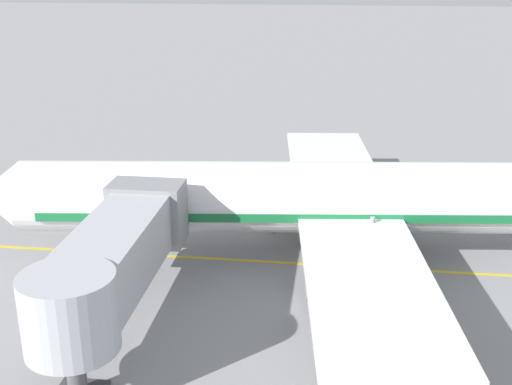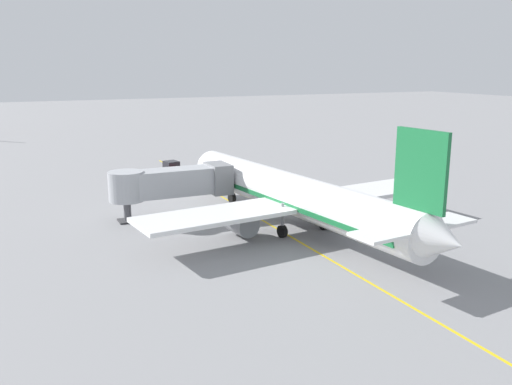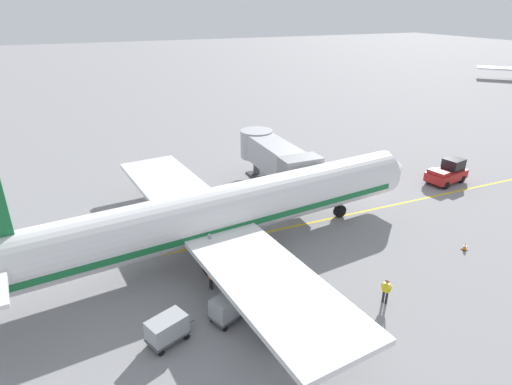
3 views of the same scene
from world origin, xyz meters
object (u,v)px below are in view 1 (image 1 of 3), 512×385
Objects in this scene: baggage_cart_third_in_train at (422,194)px; ground_crew_wing_walker at (274,217)px; jet_bridge at (113,258)px; ground_crew_marshaller at (366,213)px; ground_crew_loader at (225,176)px; safety_cone_nose_left at (78,192)px; parked_airliner at (333,199)px; baggage_cart_front at (321,195)px; baggage_tug_lead at (327,185)px; baggage_cart_second_in_train at (364,194)px.

ground_crew_wing_walker is at bearing 119.27° from baggage_cart_third_in_train.
jet_bridge is 16.90m from ground_crew_marshaller.
ground_crew_loader reaches higher than safety_cone_nose_left.
parked_airliner reaches higher than ground_crew_wing_walker.
parked_airliner is 63.29× the size of safety_cone_nose_left.
jet_bridge is 12.95m from ground_crew_wing_walker.
baggage_cart_front is at bearing 44.88° from ground_crew_marshaller.
baggage_cart_front and baggage_cart_third_in_train have the same top height.
parked_airliner reaches higher than ground_crew_marshaller.
baggage_cart_third_in_train reaches higher than safety_cone_nose_left.
jet_bridge is 21.98m from baggage_cart_third_in_train.
baggage_tug_lead is at bearing 73.31° from baggage_cart_third_in_train.
ground_crew_marshaller is (-5.64, -9.36, 0.00)m from ground_crew_loader.
ground_crew_wing_walker is 1.00× the size of ground_crew_loader.
ground_crew_wing_walker is (11.47, -5.45, -2.50)m from jet_bridge.
baggage_cart_second_in_train is at bearing -78.53° from baggage_cart_front.
ground_crew_loader is (18.45, -1.37, -2.50)m from jet_bridge.
ground_crew_wing_walker is at bearing 51.53° from parked_airliner.
parked_airliner reaches higher than baggage_tug_lead.
ground_crew_loader is 1.00× the size of ground_crew_marshaller.
baggage_tug_lead is 3.25m from baggage_cart_second_in_train.
jet_bridge is at bearing 155.60° from baggage_tug_lead.
baggage_cart_front is 1.00× the size of baggage_cart_second_in_train.
ground_crew_loader is 9.89m from safety_cone_nose_left.
ground_crew_marshaller is at bearing 135.26° from baggage_cart_third_in_train.
baggage_tug_lead is 4.67× the size of safety_cone_nose_left.
baggage_cart_third_in_train is at bearing -41.07° from jet_bridge.
baggage_tug_lead is at bearing -91.46° from ground_crew_loader.
parked_airliner is at bearing -173.61° from baggage_cart_front.
baggage_cart_third_in_train is at bearing -44.74° from ground_crew_marshaller.
baggage_cart_second_in_train is at bearing -89.36° from safety_cone_nose_left.
baggage_cart_front is (-2.74, 0.27, 0.24)m from baggage_tug_lead.
ground_crew_marshaller is (-2.72, -2.71, 0.00)m from baggage_cart_front.
baggage_cart_second_in_train reaches higher than safety_cone_nose_left.
parked_airliner reaches higher than baggage_cart_front.
parked_airliner is 22.10× the size of ground_crew_loader.
baggage_cart_second_in_train is 1.74× the size of ground_crew_loader.
baggage_cart_second_in_train is at bearing -104.39° from ground_crew_loader.
baggage_tug_lead is 1.63× the size of ground_crew_marshaller.
baggage_cart_front is (15.53, -8.02, -2.50)m from jet_bridge.
parked_airliner is 13.55× the size of baggage_tug_lead.
jet_bridge reaches higher than ground_crew_loader.
baggage_cart_front is at bearing -32.39° from ground_crew_wing_walker.
baggage_cart_front is at bearing 174.43° from baggage_tug_lead.
ground_crew_loader is at bearing 75.61° from baggage_cart_second_in_train.
baggage_cart_front is 3.84m from ground_crew_marshaller.
safety_cone_nose_left is at bearing 27.22° from jet_bridge.
baggage_cart_front is at bearing -27.32° from jet_bridge.
baggage_tug_lead is 1.63× the size of ground_crew_wing_walker.
baggage_cart_front is 1.74× the size of ground_crew_wing_walker.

